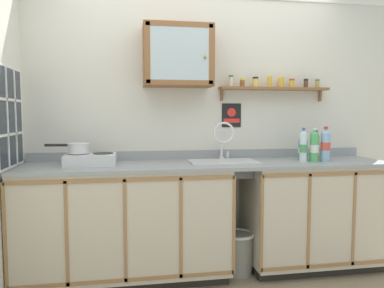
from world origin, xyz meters
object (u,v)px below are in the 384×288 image
object	(u,v)px
bottle_water_clear_1	(303,146)
bottle_juice_amber_4	(316,146)
bottle_opaque_white_3	(325,148)
warning_sign	(231,115)
bottle_water_blue_5	(325,145)
hot_plate_stove	(91,159)
saucepan	(78,148)
bottle_detergent_teal_0	(303,148)
sink	(223,163)
bottle_soda_green_2	(314,146)
wall_cabinet	(178,56)
trash_bin	(238,252)

from	to	relation	value
bottle_water_clear_1	bottle_juice_amber_4	size ratio (longest dim) A/B	1.11
bottle_opaque_white_3	warning_sign	distance (m)	0.92
bottle_juice_amber_4	bottle_water_blue_5	bearing A→B (deg)	-85.10
hot_plate_stove	saucepan	bearing A→B (deg)	168.17
hot_plate_stove	bottle_detergent_teal_0	size ratio (longest dim) A/B	1.70
hot_plate_stove	warning_sign	bearing A→B (deg)	12.33
hot_plate_stove	bottle_water_blue_5	distance (m)	2.01
saucepan	bottle_juice_amber_4	bearing A→B (deg)	0.94
sink	bottle_soda_green_2	bearing A→B (deg)	-7.41
wall_cabinet	bottle_soda_green_2	bearing A→B (deg)	-11.44
sink	wall_cabinet	size ratio (longest dim) A/B	0.97
saucepan	bottle_water_blue_5	size ratio (longest dim) A/B	1.16
bottle_water_clear_1	bottle_opaque_white_3	world-z (taller)	bottle_water_clear_1
wall_cabinet	saucepan	bearing A→B (deg)	-171.59
bottle_water_clear_1	bottle_soda_green_2	world-z (taller)	same
bottle_juice_amber_4	trash_bin	bearing A→B (deg)	-170.10
warning_sign	bottle_opaque_white_3	bearing A→B (deg)	-13.04
saucepan	bottle_soda_green_2	size ratio (longest dim) A/B	1.20
bottle_soda_green_2	bottle_juice_amber_4	distance (m)	0.17
sink	bottle_soda_green_2	distance (m)	0.81
bottle_detergent_teal_0	bottle_water_clear_1	bearing A→B (deg)	-115.19
sink	saucepan	distance (m)	1.22
bottle_water_clear_1	saucepan	bearing A→B (deg)	176.75
bottle_water_clear_1	bottle_juice_amber_4	distance (m)	0.24
bottle_soda_green_2	warning_sign	size ratio (longest dim) A/B	1.34
bottle_soda_green_2	warning_sign	bearing A→B (deg)	150.57
saucepan	sink	bearing A→B (deg)	-0.44
bottle_water_blue_5	trash_bin	xyz separation A→B (m)	(-0.78, 0.01, -0.92)
bottle_soda_green_2	bottle_water_blue_5	distance (m)	0.10
bottle_soda_green_2	bottle_water_blue_5	size ratio (longest dim) A/B	0.97
bottle_water_clear_1	bottle_opaque_white_3	size ratio (longest dim) A/B	1.33
bottle_juice_amber_4	bottle_soda_green_2	bearing A→B (deg)	-121.99
bottle_water_clear_1	wall_cabinet	bearing A→B (deg)	167.71
bottle_opaque_white_3	bottle_detergent_teal_0	bearing A→B (deg)	-171.47
wall_cabinet	trash_bin	size ratio (longest dim) A/B	1.67
wall_cabinet	warning_sign	distance (m)	0.74
bottle_detergent_teal_0	bottle_water_blue_5	xyz separation A→B (m)	(0.14, -0.14, 0.04)
wall_cabinet	trash_bin	xyz separation A→B (m)	(0.49, -0.22, -1.69)
saucepan	wall_cabinet	world-z (taller)	wall_cabinet
sink	bottle_water_clear_1	distance (m)	0.71
sink	hot_plate_stove	bearing A→B (deg)	-179.38
sink	bottle_water_blue_5	bearing A→B (deg)	-6.67
hot_plate_stove	bottle_water_blue_5	world-z (taller)	bottle_water_blue_5
hot_plate_stove	bottle_opaque_white_3	size ratio (longest dim) A/B	1.82
bottle_detergent_teal_0	trash_bin	xyz separation A→B (m)	(-0.63, -0.12, -0.88)
saucepan	bottle_water_blue_5	bearing A→B (deg)	-3.09
bottle_opaque_white_3	bottle_water_blue_5	size ratio (longest dim) A/B	0.73
sink	wall_cabinet	bearing A→B (deg)	160.52
bottle_juice_amber_4	wall_cabinet	xyz separation A→B (m)	(-1.26, 0.09, 0.79)
bottle_opaque_white_3	wall_cabinet	size ratio (longest dim) A/B	0.37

